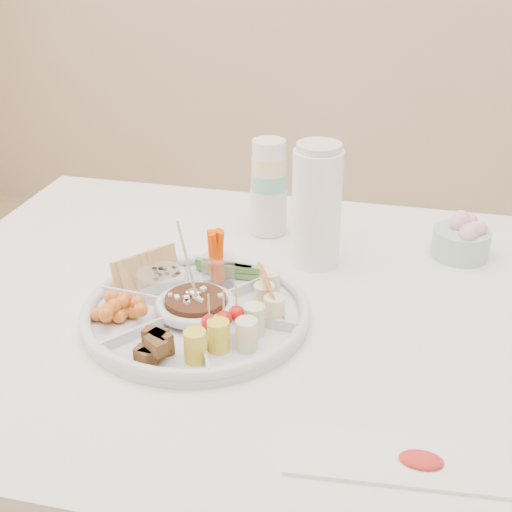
# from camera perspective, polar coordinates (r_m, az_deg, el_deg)

# --- Properties ---
(dining_table) EXTENTS (1.52, 1.02, 0.76)m
(dining_table) POSITION_cam_1_polar(r_m,az_deg,el_deg) (1.48, 4.84, -17.19)
(dining_table) COLOR white
(dining_table) RESTS_ON floor
(party_tray) EXTENTS (0.42, 0.42, 0.04)m
(party_tray) POSITION_cam_1_polar(r_m,az_deg,el_deg) (1.21, -4.82, -4.26)
(party_tray) COLOR silver
(party_tray) RESTS_ON dining_table
(bean_dip) EXTENTS (0.11, 0.11, 0.04)m
(bean_dip) POSITION_cam_1_polar(r_m,az_deg,el_deg) (1.20, -4.83, -3.96)
(bean_dip) COLOR black
(bean_dip) RESTS_ON party_tray
(tortillas) EXTENTS (0.11, 0.11, 0.06)m
(tortillas) POSITION_cam_1_polar(r_m,az_deg,el_deg) (1.21, 1.27, -2.85)
(tortillas) COLOR #AD6D33
(tortillas) RESTS_ON party_tray
(carrot_cucumber) EXTENTS (0.13, 0.13, 0.11)m
(carrot_cucumber) POSITION_cam_1_polar(r_m,az_deg,el_deg) (1.29, -2.52, 0.12)
(carrot_cucumber) COLOR #FF4C00
(carrot_cucumber) RESTS_ON party_tray
(pita_raisins) EXTENTS (0.13, 0.13, 0.07)m
(pita_raisins) POSITION_cam_1_polar(r_m,az_deg,el_deg) (1.29, -8.22, -1.13)
(pita_raisins) COLOR tan
(pita_raisins) RESTS_ON party_tray
(cherries) EXTENTS (0.12, 0.12, 0.04)m
(cherries) POSITION_cam_1_polar(r_m,az_deg,el_deg) (1.20, -11.05, -4.21)
(cherries) COLOR orange
(cherries) RESTS_ON party_tray
(granola_chunks) EXTENTS (0.11, 0.11, 0.04)m
(granola_chunks) POSITION_cam_1_polar(r_m,az_deg,el_deg) (1.10, -7.64, -6.93)
(granola_chunks) COLOR brown
(granola_chunks) RESTS_ON party_tray
(banana_tomato) EXTENTS (0.13, 0.13, 0.09)m
(banana_tomato) POSITION_cam_1_polar(r_m,az_deg,el_deg) (1.10, -0.92, -5.34)
(banana_tomato) COLOR #D9D67A
(banana_tomato) RESTS_ON party_tray
(cup_stack) EXTENTS (0.09, 0.09, 0.21)m
(cup_stack) POSITION_cam_1_polar(r_m,az_deg,el_deg) (1.49, 1.02, 5.68)
(cup_stack) COLOR beige
(cup_stack) RESTS_ON dining_table
(thermos) EXTENTS (0.11, 0.11, 0.25)m
(thermos) POSITION_cam_1_polar(r_m,az_deg,el_deg) (1.36, 4.88, 4.18)
(thermos) COLOR white
(thermos) RESTS_ON dining_table
(flower_bowl) EXTENTS (0.15, 0.15, 0.08)m
(flower_bowl) POSITION_cam_1_polar(r_m,az_deg,el_deg) (1.47, 16.13, 1.50)
(flower_bowl) COLOR #AADDC5
(flower_bowl) RESTS_ON dining_table
(placemat) EXTENTS (0.29, 0.12, 0.01)m
(placemat) POSITION_cam_1_polar(r_m,az_deg,el_deg) (0.96, 11.20, -15.69)
(placemat) COLOR white
(placemat) RESTS_ON dining_table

